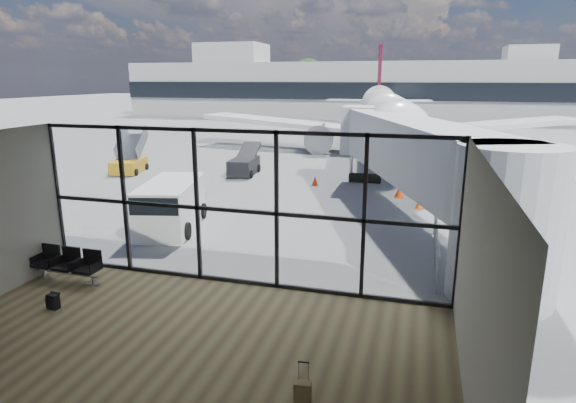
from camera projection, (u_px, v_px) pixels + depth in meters
The scene contains 22 objects.
ground at pixel (375, 134), 51.40m from camera, with size 220.00×220.00×0.00m, color slate.
lounge_shell at pixel (140, 254), 8.97m from camera, with size 12.02×8.01×4.51m.
glass_curtain_wall at pixel (236, 209), 13.55m from camera, with size 12.10×0.12×4.50m.
jet_bridge at pixel (420, 159), 18.74m from camera, with size 8.00×16.50×4.33m.
apron_railing at pixel (437, 239), 15.73m from camera, with size 0.06×5.46×1.11m.
far_terminal at pixel (387, 89), 70.99m from camera, with size 80.00×12.20×11.00m.
tree_0 at pixel (155, 84), 91.83m from camera, with size 4.95×4.95×7.12m.
tree_1 at pixel (184, 81), 90.10m from camera, with size 5.61×5.61×8.07m.
tree_2 at pixel (213, 77), 88.38m from camera, with size 6.27×6.27×9.03m.
tree_3 at pixel (244, 84), 87.13m from camera, with size 4.95×4.95×7.12m.
tree_4 at pixel (275, 81), 85.41m from camera, with size 5.61×5.61×8.07m.
tree_5 at pixel (308, 77), 83.68m from camera, with size 6.27×6.27×9.03m.
seating_row at pixel (69, 262), 14.23m from camera, with size 2.19×0.67×0.97m.
backpack at pixel (53, 302), 12.46m from camera, with size 0.31×0.29×0.44m.
suitcase at pixel (303, 394), 8.75m from camera, with size 0.33×0.26×0.86m.
airliner at pixel (384, 114), 39.95m from camera, with size 31.25×36.36×9.39m.
service_van at pixel (170, 205), 18.95m from camera, with size 2.83×4.59×1.86m.
belt_loader at pixel (244, 165), 29.77m from camera, with size 1.78×3.93×1.76m.
mobile_stairs at pixel (129, 164), 30.43m from camera, with size 2.21×3.46×2.26m.
traffic_cone_a at pixel (315, 181), 26.75m from camera, with size 0.38×0.38×0.54m.
traffic_cone_b at pixel (399, 191), 24.06m from camera, with size 0.48×0.48×0.69m.
traffic_cone_c at pixel (419, 203), 22.09m from camera, with size 0.38×0.38×0.54m.
Camera 1 is at (4.94, -12.19, 5.84)m, focal length 30.00 mm.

